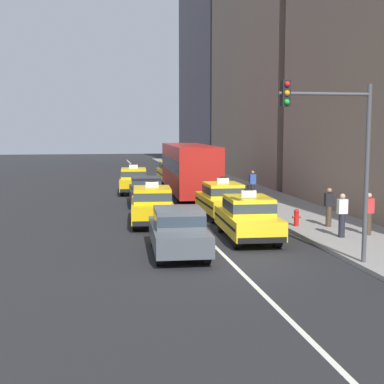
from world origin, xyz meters
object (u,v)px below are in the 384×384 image
(taxi_right_nearest, at_px, (248,217))
(pedestrian_by_storefront, at_px, (329,207))
(taxi_left_second, at_px, (152,205))
(pedestrian_near_crosswalk, at_px, (368,214))
(fire_hydrant, at_px, (296,217))
(traffic_light_pole, at_px, (338,141))
(pedestrian_mid_block, at_px, (342,215))
(taxi_right_fourth, at_px, (170,171))
(sedan_left_nearest, at_px, (178,230))
(taxi_left_fourth, at_px, (134,180))
(bus_right_third, at_px, (189,167))
(taxi_right_second, at_px, (222,199))
(pedestrian_trailing, at_px, (252,184))
(sedan_left_third, at_px, (146,190))

(taxi_right_nearest, distance_m, pedestrian_by_storefront, 4.07)
(taxi_left_second, xyz_separation_m, pedestrian_by_storefront, (7.11, -2.66, 0.09))
(pedestrian_near_crosswalk, xyz_separation_m, fire_hydrant, (-2.01, 2.30, -0.43))
(pedestrian_near_crosswalk, distance_m, fire_hydrant, 3.08)
(fire_hydrant, distance_m, traffic_light_pole, 7.16)
(pedestrian_mid_block, relative_size, traffic_light_pole, 0.30)
(taxi_right_fourth, relative_size, pedestrian_near_crosswalk, 2.81)
(sedan_left_nearest, distance_m, pedestrian_by_storefront, 7.59)
(taxi_right_fourth, bearing_deg, fire_hydrant, -83.65)
(sedan_left_nearest, relative_size, traffic_light_pole, 0.78)
(taxi_left_second, relative_size, taxi_left_fourth, 1.00)
(bus_right_third, bearing_deg, taxi_right_fourth, 90.21)
(pedestrian_mid_block, bearing_deg, pedestrian_near_crosswalk, 11.72)
(taxi_right_second, distance_m, pedestrian_trailing, 6.51)
(sedan_left_third, relative_size, traffic_light_pole, 0.78)
(taxi_left_fourth, relative_size, pedestrian_trailing, 2.86)
(taxi_right_nearest, distance_m, traffic_light_pole, 5.64)
(pedestrian_by_storefront, bearing_deg, pedestrian_mid_block, -101.94)
(taxi_right_nearest, distance_m, bus_right_third, 14.66)
(sedan_left_nearest, height_order, bus_right_third, bus_right_third)
(pedestrian_near_crosswalk, height_order, fire_hydrant, pedestrian_near_crosswalk)
(pedestrian_by_storefront, bearing_deg, taxi_left_second, 159.46)
(taxi_right_nearest, height_order, pedestrian_mid_block, taxi_right_nearest)
(taxi_right_fourth, bearing_deg, pedestrian_by_storefront, -80.48)
(bus_right_third, distance_m, pedestrian_by_storefront, 13.85)
(sedan_left_third, height_order, traffic_light_pole, traffic_light_pole)
(taxi_right_second, relative_size, pedestrian_trailing, 2.80)
(pedestrian_near_crosswalk, bearing_deg, taxi_right_second, 126.13)
(taxi_right_second, bearing_deg, taxi_right_nearest, -92.72)
(bus_right_third, bearing_deg, pedestrian_by_storefront, -74.70)
(pedestrian_mid_block, distance_m, fire_hydrant, 2.71)
(taxi_right_nearest, bearing_deg, bus_right_third, 89.17)
(sedan_left_third, height_order, pedestrian_near_crosswalk, pedestrian_near_crosswalk)
(taxi_left_fourth, height_order, pedestrian_mid_block, taxi_left_fourth)
(taxi_left_second, height_order, pedestrian_near_crosswalk, taxi_left_second)
(taxi_right_fourth, xyz_separation_m, pedestrian_trailing, (3.23, -12.25, 0.09))
(traffic_light_pole, bearing_deg, taxi_right_second, 96.55)
(taxi_right_fourth, xyz_separation_m, pedestrian_near_crosswalk, (4.42, -23.89, 0.09))
(pedestrian_mid_block, relative_size, pedestrian_by_storefront, 1.02)
(pedestrian_mid_block, height_order, traffic_light_pole, traffic_light_pole)
(taxi_right_fourth, distance_m, pedestrian_mid_block, 24.35)
(sedan_left_third, height_order, taxi_right_fourth, taxi_right_fourth)
(bus_right_third, distance_m, pedestrian_trailing, 4.92)
(taxi_left_fourth, bearing_deg, pedestrian_near_crosswalk, -64.77)
(taxi_right_nearest, bearing_deg, taxi_right_second, 87.28)
(sedan_left_nearest, xyz_separation_m, taxi_right_nearest, (2.97, 2.01, 0.03))
(pedestrian_near_crosswalk, bearing_deg, pedestrian_mid_block, -168.28)
(bus_right_third, bearing_deg, traffic_light_pole, -86.50)
(sedan_left_nearest, bearing_deg, sedan_left_third, 90.01)
(taxi_left_fourth, height_order, pedestrian_by_storefront, taxi_left_fourth)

